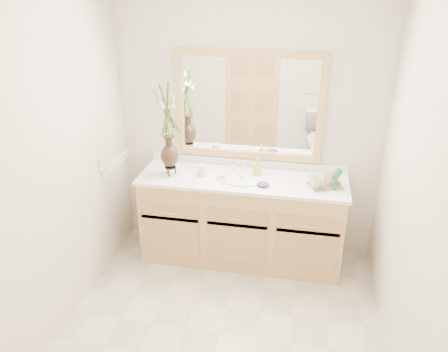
% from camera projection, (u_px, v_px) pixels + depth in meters
% --- Properties ---
extents(floor, '(2.60, 2.60, 0.00)m').
position_uv_depth(floor, '(220.00, 333.00, 3.29)').
color(floor, '#BDB7A1').
rests_on(floor, ground).
extents(wall_back, '(2.40, 0.02, 2.40)m').
position_uv_depth(wall_back, '(248.00, 128.00, 3.95)').
color(wall_back, beige).
rests_on(wall_back, floor).
extents(wall_front, '(2.40, 0.02, 2.40)m').
position_uv_depth(wall_front, '(150.00, 343.00, 1.63)').
color(wall_front, beige).
rests_on(wall_front, floor).
extents(wall_left, '(0.02, 2.60, 2.40)m').
position_uv_depth(wall_left, '(49.00, 176.00, 3.00)').
color(wall_left, beige).
rests_on(wall_left, floor).
extents(wall_right, '(0.02, 2.60, 2.40)m').
position_uv_depth(wall_right, '(417.00, 208.00, 2.58)').
color(wall_right, beige).
rests_on(wall_right, floor).
extents(vanity, '(1.80, 0.55, 0.80)m').
position_uv_depth(vanity, '(242.00, 220.00, 4.03)').
color(vanity, tan).
rests_on(vanity, floor).
extents(counter, '(1.84, 0.57, 0.03)m').
position_uv_depth(counter, '(242.00, 180.00, 3.86)').
color(counter, white).
rests_on(counter, vanity).
extents(sink, '(0.38, 0.34, 0.23)m').
position_uv_depth(sink, '(242.00, 184.00, 3.86)').
color(sink, white).
rests_on(sink, counter).
extents(mirror, '(1.32, 0.04, 0.97)m').
position_uv_depth(mirror, '(248.00, 107.00, 3.85)').
color(mirror, white).
rests_on(mirror, wall_back).
extents(switch_plate, '(0.02, 0.12, 0.12)m').
position_uv_depth(switch_plate, '(103.00, 163.00, 3.77)').
color(switch_plate, white).
rests_on(switch_plate, wall_left).
extents(flower_vase, '(0.18, 0.18, 0.76)m').
position_uv_depth(flower_vase, '(168.00, 119.00, 3.70)').
color(flower_vase, black).
rests_on(flower_vase, counter).
extents(tumbler, '(0.08, 0.08, 0.10)m').
position_uv_depth(tumbler, '(203.00, 170.00, 3.88)').
color(tumbler, beige).
rests_on(tumbler, counter).
extents(soap_dish, '(0.11, 0.11, 0.03)m').
position_uv_depth(soap_dish, '(222.00, 177.00, 3.84)').
color(soap_dish, beige).
rests_on(soap_dish, counter).
extents(soap_bottle, '(0.07, 0.07, 0.14)m').
position_uv_depth(soap_bottle, '(257.00, 167.00, 3.89)').
color(soap_bottle, '#9DE235').
rests_on(soap_bottle, counter).
extents(purple_dish, '(0.13, 0.12, 0.04)m').
position_uv_depth(purple_dish, '(263.00, 184.00, 3.69)').
color(purple_dish, '#57297D').
rests_on(purple_dish, counter).
extents(tray, '(0.31, 0.27, 0.01)m').
position_uv_depth(tray, '(325.00, 186.00, 3.70)').
color(tray, brown).
rests_on(tray, counter).
extents(mug_left, '(0.13, 0.13, 0.11)m').
position_uv_depth(mug_left, '(316.00, 181.00, 3.63)').
color(mug_left, beige).
rests_on(mug_left, tray).
extents(mug_right, '(0.13, 0.13, 0.10)m').
position_uv_depth(mug_right, '(329.00, 178.00, 3.69)').
color(mug_right, beige).
rests_on(mug_right, tray).
extents(goblet_front, '(0.07, 0.07, 0.15)m').
position_uv_depth(goblet_front, '(335.00, 177.00, 3.60)').
color(goblet_front, '#257033').
rests_on(goblet_front, tray).
extents(goblet_back, '(0.06, 0.06, 0.14)m').
position_uv_depth(goblet_back, '(338.00, 173.00, 3.69)').
color(goblet_back, '#257033').
rests_on(goblet_back, tray).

